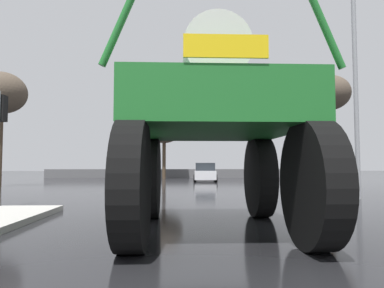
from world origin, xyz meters
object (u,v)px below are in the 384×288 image
bare_tree_right (329,95)px  bare_tree_far_center (164,127)px  streetlight_near_right (358,75)px  bare_tree_left (1,94)px  traffic_signal_far_left (152,146)px  traffic_signal_near_right (312,120)px  traffic_signal_near_left (0,123)px  traffic_signal_far_right (121,147)px  oversize_sprayer (212,127)px  sedan_ahead (205,173)px

bare_tree_right → bare_tree_far_center: size_ratio=0.99×
streetlight_near_right → bare_tree_left: bearing=156.4°
traffic_signal_far_left → bare_tree_far_center: (0.62, 8.35, 2.36)m
traffic_signal_near_right → traffic_signal_near_left: bearing=180.0°
traffic_signal_near_left → traffic_signal_far_right: traffic_signal_far_right is taller
traffic_signal_far_left → streetlight_near_right: 15.92m
traffic_signal_near_left → bare_tree_left: (-5.21, 10.45, 3.02)m
oversize_sprayer → bare_tree_right: 15.79m
sedan_ahead → bare_tree_far_center: 8.10m
oversize_sprayer → sedan_ahead: size_ratio=1.36×
traffic_signal_far_left → bare_tree_far_center: bare_tree_far_center is taller
oversize_sprayer → traffic_signal_near_right: 5.45m
traffic_signal_near_left → traffic_signal_far_left: (3.66, 15.21, 0.07)m
traffic_signal_far_left → bare_tree_left: 10.49m
sedan_ahead → bare_tree_right: 12.09m
traffic_signal_near_right → streetlight_near_right: 4.44m
traffic_signal_far_left → bare_tree_far_center: bearing=85.7°
sedan_ahead → traffic_signal_near_left: 19.60m
oversize_sprayer → bare_tree_far_center: 27.75m
sedan_ahead → bare_tree_left: bearing=123.2°
bare_tree_far_center → sedan_ahead: bearing=-57.6°
oversize_sprayer → traffic_signal_far_left: oversize_sprayer is taller
traffic_signal_far_left → bare_tree_left: size_ratio=0.53×
oversize_sprayer → bare_tree_right: bearing=-32.6°
bare_tree_far_center → traffic_signal_near_right: bearing=-76.3°
traffic_signal_near_right → bare_tree_right: size_ratio=0.58×
bare_tree_right → traffic_signal_far_right: bearing=155.0°
traffic_signal_far_left → bare_tree_right: (11.02, -6.18, 2.79)m
oversize_sprayer → sedan_ahead: (1.58, 21.77, -1.44)m
oversize_sprayer → traffic_signal_far_right: oversize_sprayer is taller
traffic_signal_near_right → bare_tree_right: bare_tree_right is taller
traffic_signal_far_right → bare_tree_far_center: bearing=70.9°
sedan_ahead → traffic_signal_far_left: bearing=125.4°
traffic_signal_far_left → oversize_sprayer: bearing=-82.0°
traffic_signal_near_right → traffic_signal_far_left: size_ratio=1.03×
bare_tree_right → bare_tree_left: bearing=175.9°
traffic_signal_far_left → traffic_signal_far_right: bearing=180.0°
traffic_signal_far_right → bare_tree_far_center: bare_tree_far_center is taller
traffic_signal_near_left → traffic_signal_far_left: 15.64m
oversize_sprayer → bare_tree_right: bare_tree_right is taller
traffic_signal_near_right → traffic_signal_far_left: (-6.39, 15.21, -0.08)m
traffic_signal_near_right → bare_tree_far_center: size_ratio=0.57×
sedan_ahead → traffic_signal_far_right: traffic_signal_far_right is taller
bare_tree_right → bare_tree_far_center: bearing=125.6°
bare_tree_left → bare_tree_far_center: (9.49, 13.11, -0.59)m
traffic_signal_near_right → sedan_ahead: bearing=96.8°
traffic_signal_far_right → streetlight_near_right: streetlight_near_right is taller
streetlight_near_right → bare_tree_left: 19.86m
bare_tree_right → traffic_signal_far_left: bearing=150.7°
traffic_signal_far_left → bare_tree_far_center: size_ratio=0.56×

